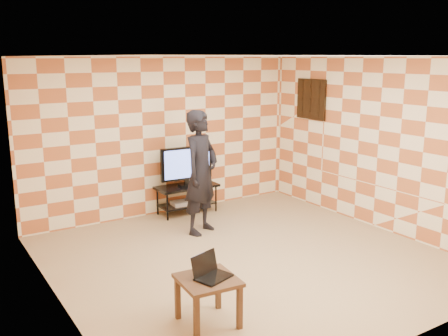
% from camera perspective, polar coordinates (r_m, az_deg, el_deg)
% --- Properties ---
extents(floor, '(5.00, 5.00, 0.00)m').
position_cam_1_polar(floor, '(6.95, 2.70, -10.21)').
color(floor, tan).
rests_on(floor, ground).
extents(wall_back, '(5.00, 0.02, 2.70)m').
position_cam_1_polar(wall_back, '(8.68, -6.76, 3.59)').
color(wall_back, '#FFF0C6').
rests_on(wall_back, ground).
extents(wall_front, '(5.00, 0.02, 2.70)m').
position_cam_1_polar(wall_front, '(4.79, 20.37, -4.45)').
color(wall_front, '#FFF0C6').
rests_on(wall_front, ground).
extents(wall_left, '(0.02, 5.00, 2.70)m').
position_cam_1_polar(wall_left, '(5.53, -18.87, -2.13)').
color(wall_left, '#FFF0C6').
rests_on(wall_left, ground).
extents(wall_right, '(0.02, 5.00, 2.70)m').
position_cam_1_polar(wall_right, '(8.23, 17.21, 2.62)').
color(wall_right, '#FFF0C6').
rests_on(wall_right, ground).
extents(ceiling, '(5.00, 5.00, 0.02)m').
position_cam_1_polar(ceiling, '(6.41, 2.95, 12.64)').
color(ceiling, white).
rests_on(ceiling, wall_back).
extents(wall_art, '(0.04, 0.72, 0.72)m').
position_cam_1_polar(wall_art, '(9.20, 9.95, 7.76)').
color(wall_art, black).
rests_on(wall_art, wall_right).
extents(tv_stand, '(1.08, 0.49, 0.50)m').
position_cam_1_polar(tv_stand, '(8.77, -4.26, -2.84)').
color(tv_stand, black).
rests_on(tv_stand, floor).
extents(tv, '(0.95, 0.20, 0.69)m').
position_cam_1_polar(tv, '(8.64, -4.31, 0.44)').
color(tv, black).
rests_on(tv, tv_stand).
extents(dvd_player, '(0.41, 0.30, 0.06)m').
position_cam_1_polar(dvd_player, '(8.75, -4.71, -3.99)').
color(dvd_player, '#B9B9BB').
rests_on(dvd_player, tv_stand).
extents(game_console, '(0.25, 0.21, 0.05)m').
position_cam_1_polar(game_console, '(8.92, -3.01, -3.68)').
color(game_console, silver).
rests_on(game_console, tv_stand).
extents(side_table, '(0.61, 0.61, 0.50)m').
position_cam_1_polar(side_table, '(5.21, -1.85, -13.37)').
color(side_table, '#3E2719').
rests_on(side_table, floor).
extents(laptop, '(0.42, 0.37, 0.24)m').
position_cam_1_polar(laptop, '(5.18, -1.59, -11.82)').
color(laptop, black).
rests_on(laptop, side_table).
extents(person, '(0.83, 0.73, 1.92)m').
position_cam_1_polar(person, '(7.66, -2.64, -0.51)').
color(person, black).
rests_on(person, floor).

